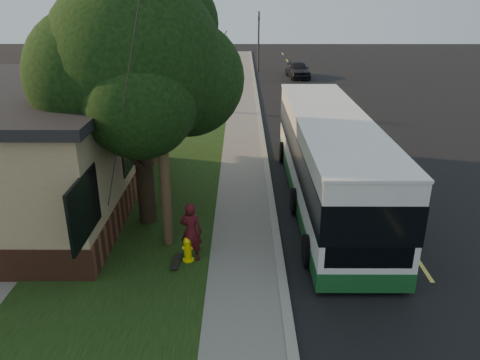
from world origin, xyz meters
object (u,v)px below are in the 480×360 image
object	(u,v)px
fire_hydrant	(188,249)
dumpster	(17,197)
transit_bus	(329,157)
traffic_signal	(259,38)
utility_pole	(159,94)
skateboarder	(191,232)
distant_car	(298,69)
skateboard_main	(176,262)
bare_tree_far	(220,56)
leafy_tree	(138,65)
bare_tree_near	(203,78)

from	to	relation	value
fire_hydrant	dumpster	distance (m)	6.95
transit_bus	traffic_signal	bearing A→B (deg)	92.91
fire_hydrant	transit_bus	xyz separation A→B (m)	(4.62, 4.22, 1.28)
utility_pole	skateboarder	bearing A→B (deg)	-48.22
transit_bus	dumpster	bearing A→B (deg)	-174.34
fire_hydrant	utility_pole	world-z (taller)	utility_pole
fire_hydrant	traffic_signal	bearing A→B (deg)	84.79
skateboarder	distant_car	xyz separation A→B (m)	(6.44, 30.88, -0.21)
utility_pole	skateboard_main	size ratio (longest dim) A/B	10.85
fire_hydrant	utility_pole	bearing A→B (deg)	125.38
skateboard_main	skateboarder	bearing A→B (deg)	31.68
distant_car	traffic_signal	bearing A→B (deg)	133.64
utility_pole	bare_tree_far	xyz separation A→B (m)	(0.31, 29.01, -2.63)
skateboard_main	dumpster	size ratio (longest dim) A/B	0.50
bare_tree_far	utility_pole	bearing A→B (deg)	-90.60
fire_hydrant	utility_pole	distance (m)	4.37
bare_tree_far	distant_car	size ratio (longest dim) A/B	0.93
fire_hydrant	transit_bus	size ratio (longest dim) A/B	0.06
bare_tree_far	skateboard_main	xyz separation A→B (m)	(0.07, -30.17, -1.88)
utility_pole	bare_tree_far	size ratio (longest dim) A/B	2.25
utility_pole	skateboarder	size ratio (longest dim) A/B	5.19
bare_tree_far	traffic_signal	xyz separation A→B (m)	(3.50, 4.00, 1.16)
transit_bus	skateboarder	bearing A→B (deg)	-137.60
leafy_tree	distant_car	size ratio (longest dim) A/B	1.81
bare_tree_far	skateboard_main	world-z (taller)	bare_tree_far
utility_pole	traffic_signal	bearing A→B (deg)	83.42
utility_pole	leafy_tree	world-z (taller)	utility_pole
distant_car	dumpster	bearing A→B (deg)	-119.51
traffic_signal	skateboarder	world-z (taller)	traffic_signal
leafy_tree	bare_tree_near	distance (m)	15.66
bare_tree_near	bare_tree_far	distance (m)	12.01
skateboard_main	fire_hydrant	bearing A→B (deg)	27.66
fire_hydrant	bare_tree_far	bearing A→B (deg)	90.76
leafy_tree	distant_car	bearing A→B (deg)	74.03
skateboarder	skateboard_main	xyz separation A→B (m)	(-0.43, -0.26, -0.82)
fire_hydrant	utility_pole	size ratio (longest dim) A/B	0.08
traffic_signal	transit_bus	xyz separation A→B (m)	(1.52, -29.78, -1.45)
bare_tree_far	distant_car	xyz separation A→B (m)	(6.94, 0.97, -1.27)
leafy_tree	transit_bus	size ratio (longest dim) A/B	0.66
dumpster	distant_car	size ratio (longest dim) A/B	0.39
distant_car	fire_hydrant	bearing A→B (deg)	-106.85
utility_pole	skateboarder	distance (m)	3.88
skateboarder	skateboard_main	world-z (taller)	skateboarder
fire_hydrant	leafy_tree	distance (m)	5.65
distant_car	skateboarder	bearing A→B (deg)	-106.71
fire_hydrant	skateboard_main	xyz separation A→B (m)	(-0.33, -0.17, -0.30)
fire_hydrant	skateboard_main	world-z (taller)	fire_hydrant
utility_pole	transit_bus	world-z (taller)	utility_pole
bare_tree_far	bare_tree_near	bearing A→B (deg)	-92.39
traffic_signal	dumpster	bearing A→B (deg)	-106.76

